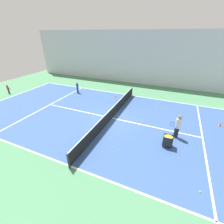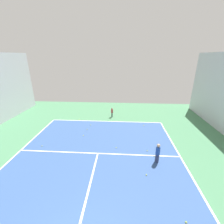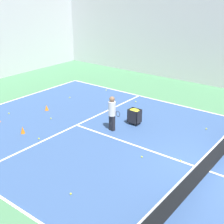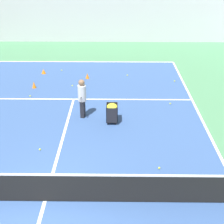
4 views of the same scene
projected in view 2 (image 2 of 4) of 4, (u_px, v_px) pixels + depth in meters
name	position (u px, v px, depth m)	size (l,w,h in m)	color
line_baseline_near	(106.00, 121.00, 15.86)	(11.42, 0.10, 0.00)	white
line_service_near	(98.00, 153.00, 10.61)	(11.42, 0.10, 0.00)	white
player_near_baseline	(112.00, 112.00, 16.81)	(0.23, 0.55, 1.07)	black
child_midcourt	(158.00, 152.00, 9.50)	(0.37, 0.37, 1.34)	#2D3351
tennis_ball_2	(84.00, 136.00, 12.93)	(0.07, 0.07, 0.07)	yellow
tennis_ball_4	(186.00, 222.00, 6.18)	(0.07, 0.07, 0.07)	yellow
tennis_ball_5	(146.00, 175.00, 8.63)	(0.07, 0.07, 0.07)	yellow
tennis_ball_6	(144.00, 125.00, 14.82)	(0.07, 0.07, 0.07)	yellow
tennis_ball_8	(79.00, 119.00, 16.28)	(0.07, 0.07, 0.07)	yellow
tennis_ball_10	(147.00, 151.00, 10.86)	(0.07, 0.07, 0.07)	yellow
tennis_ball_13	(42.00, 146.00, 11.44)	(0.07, 0.07, 0.07)	yellow
tennis_ball_16	(154.00, 156.00, 10.29)	(0.07, 0.07, 0.07)	yellow
tennis_ball_17	(116.00, 148.00, 11.23)	(0.07, 0.07, 0.07)	yellow
tennis_ball_19	(90.00, 125.00, 14.94)	(0.07, 0.07, 0.07)	yellow
tennis_ball_20	(87.00, 129.00, 14.03)	(0.07, 0.07, 0.07)	yellow
tennis_ball_22	(172.00, 144.00, 11.70)	(0.07, 0.07, 0.07)	yellow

